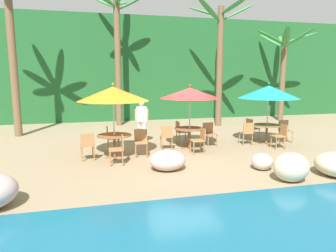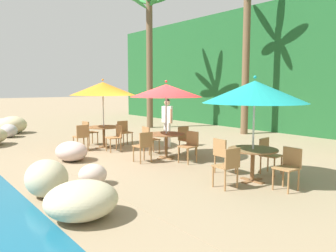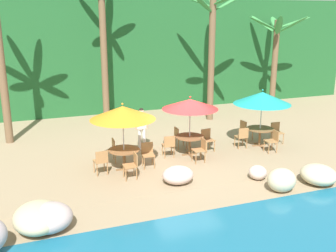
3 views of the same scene
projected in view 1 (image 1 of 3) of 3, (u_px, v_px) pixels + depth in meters
The scene contains 27 objects.
ground_plane at pixel (183, 151), 10.74m from camera, with size 120.00×120.00×0.00m, color #937F60.
terrace_deck at pixel (183, 151), 10.74m from camera, with size 18.00×5.20×0.01m.
foliage_backdrop at pixel (141, 69), 18.88m from camera, with size 28.00×2.40×6.00m.
rock_seawall at pixel (80, 176), 6.99m from camera, with size 17.04×3.42×0.86m.
umbrella_orange at pixel (113, 94), 9.55m from camera, with size 2.23×2.23×2.38m.
dining_table_orange at pixel (114, 139), 9.78m from camera, with size 1.10×1.10×0.74m.
chair_orange_seaward at pixel (141, 141), 10.00m from camera, with size 0.46×0.47×0.87m.
chair_orange_inland at pixel (111, 137), 10.60m from camera, with size 0.44×0.43×0.87m.
chair_orange_left at pixel (87, 144), 9.42m from camera, with size 0.47×0.47×0.87m.
chair_orange_right at pixel (119, 148), 9.00m from camera, with size 0.44×0.43×0.87m.
umbrella_red at pixel (190, 93), 10.81m from camera, with size 2.11×2.11×2.30m.
dining_table_red at pixel (189, 132), 11.03m from camera, with size 1.10×1.10×0.74m.
chair_red_seaward at pixel (209, 132), 11.43m from camera, with size 0.47×0.47×0.87m.
chair_red_inland at pixel (180, 131), 11.84m from camera, with size 0.43×0.43×0.87m.
chair_red_left at pixel (167, 136), 10.82m from camera, with size 0.45×0.46×0.87m.
chair_red_right at pixel (200, 139), 10.26m from camera, with size 0.43×0.42×0.87m.
umbrella_teal at pixel (269, 92), 11.57m from camera, with size 2.29×2.29×2.36m.
dining_table_teal at pixel (267, 128), 11.79m from camera, with size 1.10×1.10×0.74m.
chair_teal_seaward at pixel (285, 129), 12.09m from camera, with size 0.43×0.43×0.87m.
chair_teal_inland at pixel (251, 127), 12.56m from camera, with size 0.47×0.47×0.87m.
chair_teal_left at pixel (247, 132), 11.56m from camera, with size 0.44×0.45×0.87m.
chair_teal_right at pixel (281, 135), 11.01m from camera, with size 0.45×0.44×0.87m.
palm_tree_nearest at pixel (10, 26), 12.65m from camera, with size 3.18×3.10×6.88m.
palm_tree_second at pixel (117, 43), 15.71m from camera, with size 2.77×2.95×6.68m.
palm_tree_third at pixel (220, 45), 15.56m from camera, with size 3.56×3.70×6.30m.
palm_tree_fourth at pixel (284, 59), 17.56m from camera, with size 3.75×3.56×5.18m.
waiter_in_white at pixel (142, 118), 11.79m from camera, with size 0.52×0.34×1.70m.
Camera 1 is at (-3.02, -10.03, 2.60)m, focal length 32.77 mm.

